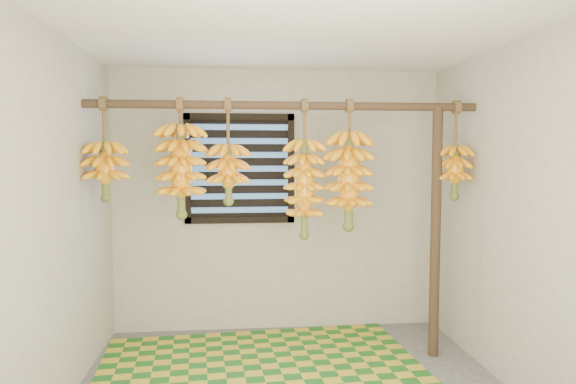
{
  "coord_description": "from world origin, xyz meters",
  "views": [
    {
      "loc": [
        -0.38,
        -3.22,
        1.62
      ],
      "look_at": [
        0.0,
        0.55,
        1.35
      ],
      "focal_mm": 32.0,
      "sensor_mm": 36.0,
      "label": 1
    }
  ],
  "objects": [
    {
      "name": "ceiling",
      "position": [
        0.0,
        0.0,
        2.4
      ],
      "size": [
        3.0,
        3.0,
        0.01
      ],
      "primitive_type": "cube",
      "color": "silver",
      "rests_on": "wall_back"
    },
    {
      "name": "wall_back",
      "position": [
        0.0,
        1.5,
        1.2
      ],
      "size": [
        3.0,
        0.01,
        2.4
      ],
      "primitive_type": "cube",
      "color": "gray",
      "rests_on": "floor"
    },
    {
      "name": "wall_left",
      "position": [
        -1.5,
        0.0,
        1.2
      ],
      "size": [
        0.01,
        3.0,
        2.4
      ],
      "primitive_type": "cube",
      "color": "gray",
      "rests_on": "floor"
    },
    {
      "name": "wall_right",
      "position": [
        1.5,
        0.0,
        1.2
      ],
      "size": [
        0.01,
        3.0,
        2.4
      ],
      "primitive_type": "cube",
      "color": "gray",
      "rests_on": "floor"
    },
    {
      "name": "window",
      "position": [
        -0.35,
        1.48,
        1.5
      ],
      "size": [
        1.0,
        0.04,
        1.0
      ],
      "color": "black",
      "rests_on": "wall_back"
    },
    {
      "name": "hanging_pole",
      "position": [
        0.0,
        0.7,
        2.0
      ],
      "size": [
        3.0,
        0.06,
        0.06
      ],
      "primitive_type": "cylinder",
      "rotation": [
        0.0,
        1.57,
        0.0
      ],
      "color": "#422E1F",
      "rests_on": "wall_left"
    },
    {
      "name": "support_post",
      "position": [
        1.2,
        0.7,
        1.0
      ],
      "size": [
        0.08,
        0.08,
        2.0
      ],
      "primitive_type": "cylinder",
      "color": "#422E1F",
      "rests_on": "floor"
    },
    {
      "name": "woven_mat",
      "position": [
        -0.19,
        0.42,
        0.01
      ],
      "size": [
        2.59,
        2.14,
        0.01
      ],
      "primitive_type": "cube",
      "rotation": [
        0.0,
        0.0,
        0.08
      ],
      "color": "#1A5B1A",
      "rests_on": "floor"
    },
    {
      "name": "banana_bunch_a",
      "position": [
        -1.35,
        0.7,
        1.51
      ],
      "size": [
        0.33,
        0.33,
        0.76
      ],
      "color": "brown",
      "rests_on": "hanging_pole"
    },
    {
      "name": "banana_bunch_b",
      "position": [
        -0.8,
        0.7,
        1.51
      ],
      "size": [
        0.35,
        0.35,
        0.9
      ],
      "color": "brown",
      "rests_on": "hanging_pole"
    },
    {
      "name": "banana_bunch_c",
      "position": [
        -0.44,
        0.7,
        1.48
      ],
      "size": [
        0.31,
        0.31,
        0.8
      ],
      "color": "brown",
      "rests_on": "hanging_pole"
    },
    {
      "name": "banana_bunch_d",
      "position": [
        0.14,
        0.7,
        1.37
      ],
      "size": [
        0.3,
        0.3,
        1.07
      ],
      "color": "brown",
      "rests_on": "hanging_pole"
    },
    {
      "name": "banana_bunch_e",
      "position": [
        0.49,
        0.7,
        1.43
      ],
      "size": [
        0.35,
        0.35,
        1.0
      ],
      "color": "brown",
      "rests_on": "hanging_pole"
    },
    {
      "name": "banana_bunch_f",
      "position": [
        1.35,
        0.7,
        1.49
      ],
      "size": [
        0.28,
        0.28,
        0.77
      ],
      "color": "brown",
      "rests_on": "hanging_pole"
    }
  ]
}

